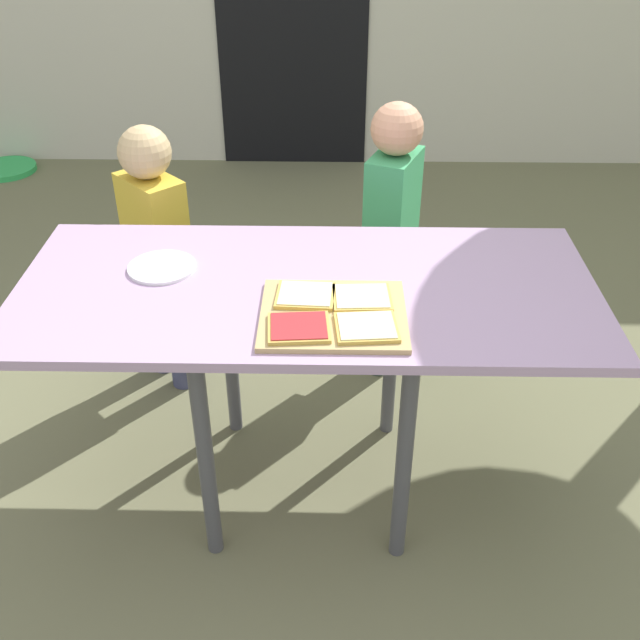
# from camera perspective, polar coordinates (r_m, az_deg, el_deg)

# --- Properties ---
(ground_plane) EXTENTS (16.00, 16.00, 0.00)m
(ground_plane) POSITION_cam_1_polar(r_m,az_deg,el_deg) (2.52, -0.87, -12.37)
(ground_plane) COLOR #6A6A4B
(dining_table) EXTENTS (1.60, 0.72, 0.76)m
(dining_table) POSITION_cam_1_polar(r_m,az_deg,el_deg) (2.08, -1.02, 0.91)
(dining_table) COLOR #B191B6
(dining_table) RESTS_ON ground
(cutting_board) EXTENTS (0.37, 0.32, 0.01)m
(cutting_board) POSITION_cam_1_polar(r_m,az_deg,el_deg) (1.90, 1.03, 0.40)
(cutting_board) COLOR tan
(cutting_board) RESTS_ON dining_table
(pizza_slice_far_right) EXTENTS (0.16, 0.14, 0.01)m
(pizza_slice_far_right) POSITION_cam_1_polar(r_m,az_deg,el_deg) (1.95, 3.26, 1.74)
(pizza_slice_far_right) COLOR gold
(pizza_slice_far_right) RESTS_ON cutting_board
(pizza_slice_near_right) EXTENTS (0.16, 0.15, 0.01)m
(pizza_slice_near_right) POSITION_cam_1_polar(r_m,az_deg,el_deg) (1.83, 3.60, -0.55)
(pizza_slice_near_right) COLOR gold
(pizza_slice_near_right) RESTS_ON cutting_board
(pizza_slice_far_left) EXTENTS (0.16, 0.14, 0.01)m
(pizza_slice_far_left) POSITION_cam_1_polar(r_m,az_deg,el_deg) (1.96, -1.25, 1.93)
(pizza_slice_far_left) COLOR gold
(pizza_slice_far_left) RESTS_ON cutting_board
(pizza_slice_near_left) EXTENTS (0.16, 0.14, 0.01)m
(pizza_slice_near_left) POSITION_cam_1_polar(r_m,az_deg,el_deg) (1.83, -1.64, -0.58)
(pizza_slice_near_left) COLOR gold
(pizza_slice_near_left) RESTS_ON cutting_board
(plate_white_left) EXTENTS (0.19, 0.19, 0.01)m
(plate_white_left) POSITION_cam_1_polar(r_m,az_deg,el_deg) (2.16, -12.05, 3.98)
(plate_white_left) COLOR white
(plate_white_left) RESTS_ON dining_table
(child_left) EXTENTS (0.27, 0.27, 1.01)m
(child_left) POSITION_cam_1_polar(r_m,az_deg,el_deg) (2.70, -12.41, 5.75)
(child_left) COLOR #414467
(child_left) RESTS_ON ground
(child_right) EXTENTS (0.22, 0.28, 1.06)m
(child_right) POSITION_cam_1_polar(r_m,az_deg,el_deg) (2.72, 5.51, 7.45)
(child_right) COLOR #2F3E34
(child_right) RESTS_ON ground
(garden_hose_coil) EXTENTS (0.37, 0.37, 0.03)m
(garden_hose_coil) POSITION_cam_1_polar(r_m,az_deg,el_deg) (5.17, -22.99, 10.63)
(garden_hose_coil) COLOR green
(garden_hose_coil) RESTS_ON ground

